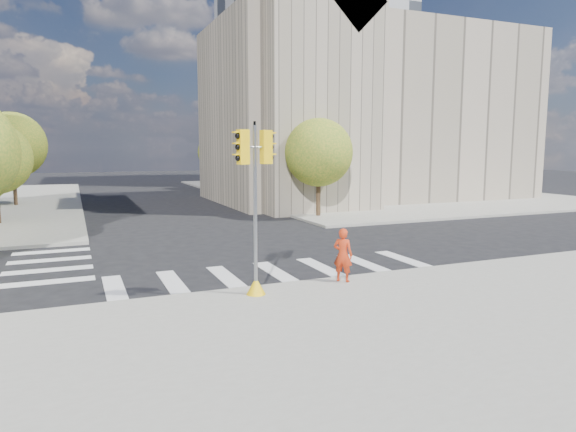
% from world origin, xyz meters
% --- Properties ---
extents(ground, '(160.00, 160.00, 0.00)m').
position_xyz_m(ground, '(0.00, 0.00, 0.00)').
color(ground, black).
rests_on(ground, ground).
extents(sidewalk_near, '(30.00, 14.00, 0.15)m').
position_xyz_m(sidewalk_near, '(0.00, -11.00, 0.07)').
color(sidewalk_near, gray).
rests_on(sidewalk_near, ground).
extents(sidewalk_far_right, '(28.00, 40.00, 0.15)m').
position_xyz_m(sidewalk_far_right, '(20.00, 26.00, 0.07)').
color(sidewalk_far_right, gray).
rests_on(sidewalk_far_right, ground).
extents(civic_building, '(26.00, 16.00, 19.39)m').
position_xyz_m(civic_building, '(15.59, 19.12, 7.26)').
color(civic_building, '#A0927F').
rests_on(civic_building, ground).
extents(office_tower, '(20.00, 18.00, 30.00)m').
position_xyz_m(office_tower, '(22.00, 42.00, 15.00)').
color(office_tower, '#9EA0A3').
rests_on(office_tower, ground).
extents(tree_lw_far, '(4.80, 4.80, 6.95)m').
position_xyz_m(tree_lw_far, '(-10.50, 24.00, 4.54)').
color(tree_lw_far, '#382616').
rests_on(tree_lw_far, ground).
extents(tree_re_near, '(4.20, 4.20, 6.16)m').
position_xyz_m(tree_re_near, '(7.50, 10.00, 4.05)').
color(tree_re_near, '#382616').
rests_on(tree_re_near, ground).
extents(tree_re_mid, '(4.60, 4.60, 6.66)m').
position_xyz_m(tree_re_mid, '(7.50, 22.00, 4.35)').
color(tree_re_mid, '#382616').
rests_on(tree_re_mid, ground).
extents(tree_re_far, '(4.00, 4.00, 5.88)m').
position_xyz_m(tree_re_far, '(7.50, 34.00, 3.87)').
color(tree_re_far, '#382616').
rests_on(tree_re_far, ground).
extents(lamp_near, '(0.35, 0.18, 8.11)m').
position_xyz_m(lamp_near, '(8.00, 14.00, 4.58)').
color(lamp_near, black).
rests_on(lamp_near, sidewalk_far_right).
extents(lamp_far, '(0.35, 0.18, 8.11)m').
position_xyz_m(lamp_far, '(8.00, 28.00, 4.58)').
color(lamp_far, black).
rests_on(lamp_far, sidewalk_far_right).
extents(traffic_signal, '(1.08, 0.56, 4.93)m').
position_xyz_m(traffic_signal, '(-1.80, -4.91, 2.26)').
color(traffic_signal, yellow).
rests_on(traffic_signal, sidewalk_near).
extents(photographer, '(0.72, 0.73, 1.71)m').
position_xyz_m(photographer, '(1.21, -4.60, 1.00)').
color(photographer, red).
rests_on(photographer, sidewalk_near).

